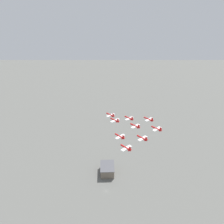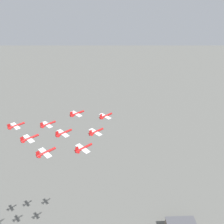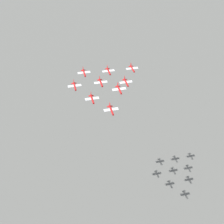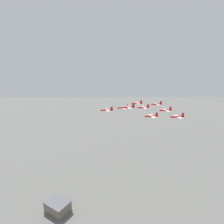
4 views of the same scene
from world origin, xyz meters
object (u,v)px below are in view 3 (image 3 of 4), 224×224
object	(u,v)px
jet_6	(132,68)
jet_5	(75,86)
jet_1	(119,89)
jet_4	(101,82)
jet_2	(92,99)
jet_8	(84,73)
jet_3	(126,82)
jet_7	(109,71)
jet_0	(111,110)

from	to	relation	value
jet_6	jet_5	bearing A→B (deg)	18.78
jet_1	jet_4	size ratio (longest dim) A/B	1.00
jet_2	jet_8	size ratio (longest dim) A/B	1.00
jet_5	jet_6	xyz separation A→B (m)	(41.89, -24.45, -0.91)
jet_3	jet_7	world-z (taller)	jet_7
jet_5	jet_3	bearing A→B (deg)	180.00
jet_1	jet_2	size ratio (longest dim) A/B	1.00
jet_1	jet_8	bearing A→B (deg)	-59.53
jet_3	jet_6	distance (m)	18.17
jet_2	jet_6	size ratio (longest dim) A/B	1.00
jet_1	jet_3	xyz separation A→B (m)	(17.81, 3.30, -5.33)
jet_5	jet_8	bearing A→B (deg)	-120.47
jet_0	jet_7	xyz separation A→B (m)	(41.40, 23.76, 0.26)
jet_2	jet_5	bearing A→B (deg)	-59.53
jet_5	jet_8	distance (m)	18.12
jet_3	jet_7	bearing A→B (deg)	-59.53
jet_1	jet_3	world-z (taller)	jet_1
jet_0	jet_4	distance (m)	31.25
jet_3	jet_8	bearing A→B (deg)	-29.54
jet_0	jet_6	size ratio (longest dim) A/B	1.00
jet_6	jet_8	distance (m)	36.77
jet_4	jet_7	distance (m)	18.13
jet_0	jet_1	world-z (taller)	jet_1
jet_3	jet_8	size ratio (longest dim) A/B	1.00
jet_2	jet_7	xyz separation A→B (m)	(35.63, 6.59, 1.00)
jet_7	jet_8	size ratio (longest dim) A/B	1.00
jet_2	jet_8	world-z (taller)	jet_8
jet_1	jet_7	bearing A→B (deg)	-90.00
jet_6	jet_7	distance (m)	18.37
jet_0	jet_1	xyz separation A→B (m)	(17.81, 3.30, 3.88)
jet_0	jet_2	xyz separation A→B (m)	(5.77, 17.17, -0.74)
jet_4	jet_5	xyz separation A→B (m)	(-12.04, 13.87, -0.16)
jet_0	jet_4	size ratio (longest dim) A/B	1.00
jet_4	jet_5	bearing A→B (deg)	-0.00
jet_0	jet_2	bearing A→B (deg)	-59.53
jet_0	jet_6	xyz separation A→B (m)	(53.44, 9.89, -0.00)
jet_2	jet_7	distance (m)	36.24
jet_7	jet_3	bearing A→B (deg)	120.47
jet_0	jet_3	bearing A→B (deg)	-120.47
jet_5	jet_7	xyz separation A→B (m)	(29.85, -10.58, -0.65)
jet_0	jet_5	size ratio (longest dim) A/B	1.00
jet_4	jet_1	bearing A→B (deg)	120.47
jet_3	jet_8	xyz separation A→B (m)	(-6.26, 31.05, 2.86)
jet_3	jet_4	distance (m)	18.54
jet_0	jet_2	size ratio (longest dim) A/B	1.00
jet_1	jet_6	xyz separation A→B (m)	(35.63, 6.59, -3.88)
jet_1	jet_8	world-z (taller)	jet_1
jet_8	jet_6	bearing A→B (deg)	180.00
jet_1	jet_5	xyz separation A→B (m)	(-6.26, 31.05, -2.97)
jet_8	jet_5	bearing A→B (deg)	59.53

